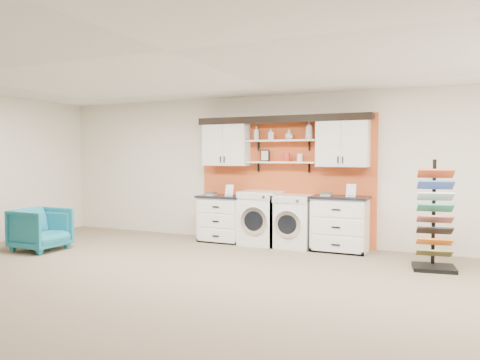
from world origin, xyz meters
The scene contains 22 objects.
floor centered at (0.00, 0.00, 0.00)m, with size 10.00×10.00×0.00m, color #87755B.
ceiling centered at (0.00, 0.00, 2.80)m, with size 10.00×10.00×0.00m, color white.
wall_back centered at (0.00, 4.00, 1.40)m, with size 10.00×10.00×0.00m, color beige.
accent_panel centered at (0.00, 3.96, 1.20)m, with size 3.40×0.07×2.40m, color #C54F21.
upper_cabinet_left centered at (-1.13, 3.79, 1.88)m, with size 0.90×0.35×0.84m.
upper_cabinet_right centered at (1.13, 3.79, 1.88)m, with size 0.90×0.35×0.84m.
shelf_lower centered at (0.00, 3.80, 1.53)m, with size 1.32×0.28×0.03m, color white.
shelf_upper centered at (0.00, 3.80, 1.93)m, with size 1.32×0.28×0.03m, color white.
crown_molding centered at (0.00, 3.81, 2.33)m, with size 3.30×0.41×0.13m.
picture_frame centered at (-0.35, 3.85, 1.66)m, with size 0.18×0.02×0.22m.
canister_red centered at (0.10, 3.80, 1.62)m, with size 0.11×0.11×0.16m, color red.
canister_cream centered at (0.35, 3.80, 1.61)m, with size 0.10×0.10×0.14m, color silver.
base_cabinet_left centered at (-1.13, 3.64, 0.44)m, with size 0.91×0.66×0.89m.
base_cabinet_right centered at (1.13, 3.64, 0.48)m, with size 0.98×0.66×0.96m.
washer centered at (-0.35, 3.64, 0.50)m, with size 0.71×0.71×0.99m.
dryer centered at (0.29, 3.64, 0.47)m, with size 0.68×0.71×0.95m.
sample_rack centered at (2.66, 2.89, 0.52)m, with size 0.64×0.56×1.60m.
armchair centered at (-3.65, 1.55, 0.37)m, with size 0.79×0.81×0.74m, color #19738A.
soap_bottle_a centered at (-0.50, 3.80, 2.08)m, with size 0.10×0.10×0.26m, color silver.
soap_bottle_b centered at (-0.21, 3.80, 2.05)m, with size 0.09×0.10×0.21m, color silver.
soap_bottle_c centered at (0.14, 3.80, 2.04)m, with size 0.14×0.14×0.19m, color silver.
soap_bottle_d centered at (0.52, 3.80, 2.11)m, with size 0.13×0.13×0.33m, color silver.
Camera 1 is at (2.87, -4.39, 1.66)m, focal length 35.00 mm.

